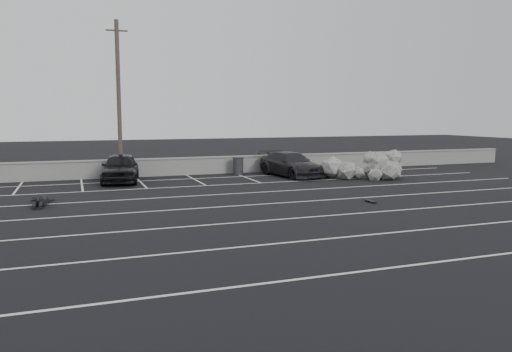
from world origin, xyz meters
name	(u,v)px	position (x,y,z in m)	size (l,w,h in m)	color
ground	(245,222)	(0.00, 0.00, 0.00)	(120.00, 120.00, 0.00)	black
seawall	(169,166)	(0.00, 14.00, 0.55)	(50.00, 0.45, 1.06)	gray
stall_lines	(209,201)	(-0.08, 4.41, 0.00)	(36.00, 20.05, 0.01)	silver
car_left	(120,168)	(-3.00, 12.00, 0.78)	(1.83, 4.56, 1.55)	black
car_right	(291,164)	(6.69, 11.19, 0.71)	(2.00, 4.92, 1.43)	black
utility_pole	(119,100)	(-2.86, 13.20, 4.44)	(1.17, 0.23, 8.76)	#4C4238
trash_bin	(238,166)	(4.04, 13.07, 0.54)	(0.81, 0.81, 1.06)	#28282A
riprap_pile	(367,169)	(10.33, 8.66, 0.52)	(4.61, 3.52, 1.30)	#9F9B95
person	(41,198)	(-6.64, 6.05, 0.24)	(1.14, 2.50, 0.49)	black
skateboard	(370,201)	(6.14, 1.85, 0.07)	(0.20, 0.69, 0.08)	black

